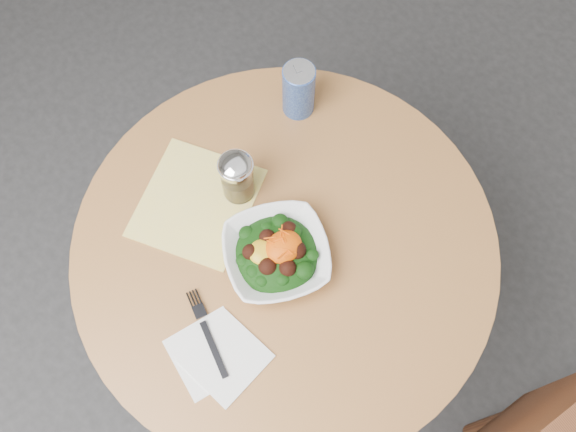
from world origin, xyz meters
The scene contains 8 objects.
ground centered at (0.00, 0.00, 0.00)m, with size 6.00×6.00×0.00m, color #2B2A2D.
table centered at (0.00, 0.00, 0.55)m, with size 0.90×0.90×0.75m.
cloth_napkin centered at (-0.09, 0.19, 0.75)m, with size 0.25×0.23×0.00m, color yellow.
paper_napkins centered at (-0.25, -0.10, 0.75)m, with size 0.17×0.18×0.00m.
salad_bowl centered at (-0.03, -0.01, 0.78)m, with size 0.28×0.28×0.08m.
fork centered at (-0.24, -0.04, 0.76)m, with size 0.07×0.19×0.00m.
spice_shaker centered at (0.00, 0.16, 0.82)m, with size 0.07×0.07×0.13m.
beverage_can centered at (0.24, 0.24, 0.82)m, with size 0.07×0.07×0.14m.
Camera 1 is at (-0.30, -0.37, 2.01)m, focal length 40.00 mm.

